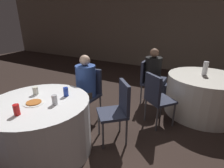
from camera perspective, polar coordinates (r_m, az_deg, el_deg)
name	(u,v)px	position (r m, az deg, el deg)	size (l,w,h in m)	color
ground_plane	(64,149)	(2.73, -15.39, -19.73)	(16.00, 16.00, 0.00)	#332621
wall_back	(164,29)	(6.59, 16.65, 16.79)	(16.00, 0.06, 2.80)	gray
table_near	(42,127)	(2.58, -21.76, -12.86)	(1.28, 1.28, 0.75)	white
table_far	(203,95)	(3.74, 27.55, -3.17)	(1.34, 1.34, 0.75)	white
chair_near_north	(90,89)	(3.15, -7.29, -1.67)	(0.40, 0.41, 0.91)	#2D3347
chair_near_northeast	(118,106)	(2.53, 2.08, -7.32)	(0.57, 0.57, 0.91)	#2D3347
chair_far_southwest	(156,95)	(2.96, 14.29, -3.66)	(0.56, 0.56, 0.91)	#2D3347
chair_far_west	(148,78)	(3.80, 11.64, 1.98)	(0.42, 0.42, 0.91)	#2D3347
person_black_shirt	(156,77)	(3.75, 14.06, 2.33)	(0.51, 0.34, 1.18)	#33384C
person_blue_shirt	(84,89)	(3.01, -9.19, -1.77)	(0.34, 0.51, 1.18)	#4C4238
pizza_plate_near	(34,103)	(2.38, -24.15, -5.55)	(0.25, 0.25, 0.02)	white
soda_can_red	(17,110)	(2.16, -28.72, -7.40)	(0.07, 0.07, 0.12)	red
soda_can_blue	(66,92)	(2.42, -14.83, -2.48)	(0.07, 0.07, 0.12)	#1E38A5
soda_can_silver	(55,100)	(2.23, -18.24, -4.91)	(0.07, 0.07, 0.12)	silver
cup_near	(36,91)	(2.61, -23.68, -2.02)	(0.07, 0.07, 0.11)	silver
bottle_far	(205,68)	(3.64, 28.16, 4.51)	(0.09, 0.09, 0.25)	white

